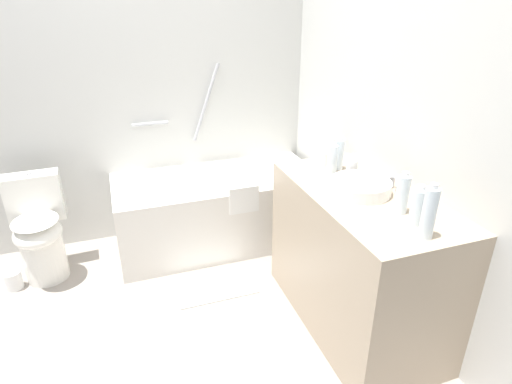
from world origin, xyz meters
name	(u,v)px	position (x,y,z in m)	size (l,w,h in m)	color
ground_plane	(145,338)	(0.00, 0.00, 0.00)	(4.07, 4.07, 0.00)	#9E9389
wall_back_tiled	(108,86)	(0.00, 1.34, 1.24)	(3.47, 0.10, 2.47)	silver
wall_right_mirror	(401,110)	(1.58, 0.00, 1.24)	(0.10, 2.98, 2.47)	silver
bathtub	(218,207)	(0.70, 0.93, 0.30)	(1.57, 0.72, 1.38)	silver
toilet	(40,232)	(-0.59, 0.89, 0.35)	(0.37, 0.48, 0.74)	white
vanity_counter	(357,260)	(1.23, -0.25, 0.43)	(0.60, 1.19, 0.87)	tan
sink_basin	(361,187)	(1.21, -0.23, 0.90)	(0.33, 0.33, 0.07)	white
sink_faucet	(390,182)	(1.40, -0.23, 0.90)	(0.13, 0.15, 0.07)	#A9A9AE
water_bottle_0	(332,159)	(1.20, 0.07, 0.96)	(0.06, 0.06, 0.19)	silver
water_bottle_1	(339,154)	(1.27, 0.12, 0.96)	(0.06, 0.06, 0.21)	silver
water_bottle_2	(429,213)	(1.23, -0.73, 0.99)	(0.06, 0.06, 0.26)	silver
water_bottle_3	(418,206)	(1.27, -0.62, 0.96)	(0.07, 0.07, 0.20)	silver
water_bottle_4	(403,194)	(1.27, -0.50, 0.97)	(0.06, 0.06, 0.21)	silver
drinking_glass_0	(352,168)	(1.28, -0.02, 0.92)	(0.07, 0.07, 0.10)	white
drinking_glass_1	(325,159)	(1.22, 0.20, 0.91)	(0.07, 0.07, 0.08)	white
bath_mat	(214,285)	(0.51, 0.36, 0.01)	(0.54, 0.36, 0.01)	white
toilet_paper_roll	(14,280)	(-0.80, 0.79, 0.07)	(0.11, 0.11, 0.13)	white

